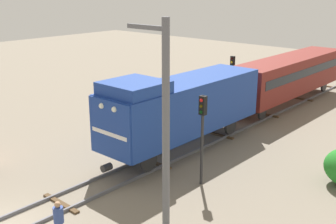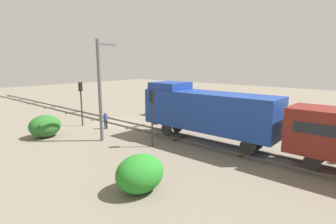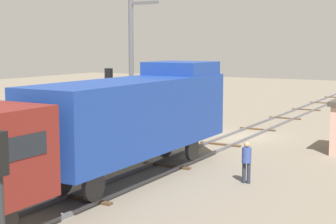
% 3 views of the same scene
% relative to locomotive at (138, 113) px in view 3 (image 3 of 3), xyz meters
% --- Properties ---
extents(ground_plane, '(106.83, 106.83, 0.00)m').
position_rel_locomotive_xyz_m(ground_plane, '(0.00, -11.24, -2.77)').
color(ground_plane, '#756B5B').
extents(railway_track, '(2.40, 71.22, 0.16)m').
position_rel_locomotive_xyz_m(railway_track, '(0.00, -11.24, -2.70)').
color(railway_track, '#595960').
rests_on(railway_track, ground).
extents(locomotive, '(2.90, 11.60, 4.60)m').
position_rel_locomotive_xyz_m(locomotive, '(0.00, 0.00, 0.00)').
color(locomotive, navy).
rests_on(locomotive, railway_track).
extents(traffic_signal_near, '(0.32, 0.34, 4.49)m').
position_rel_locomotive_xyz_m(traffic_signal_near, '(3.20, -12.84, 0.33)').
color(traffic_signal_near, '#262628').
rests_on(traffic_signal_near, ground).
extents(traffic_signal_mid, '(0.32, 0.34, 4.42)m').
position_rel_locomotive_xyz_m(traffic_signal_mid, '(3.40, -2.59, 0.29)').
color(traffic_signal_mid, '#262628').
rests_on(traffic_signal_mid, ground).
extents(traffic_signal_far, '(0.32, 0.34, 3.85)m').
position_rel_locomotive_xyz_m(traffic_signal_far, '(-3.60, 10.54, -0.08)').
color(traffic_signal_far, '#262628').
rests_on(traffic_signal_far, ground).
extents(worker_near_track, '(0.38, 0.38, 1.70)m').
position_rel_locomotive_xyz_m(worker_near_track, '(2.40, -9.94, -1.78)').
color(worker_near_track, '#262B38').
rests_on(worker_near_track, ground).
extents(worker_by_signal, '(0.38, 0.38, 1.70)m').
position_rel_locomotive_xyz_m(worker_by_signal, '(-4.20, -1.49, -1.78)').
color(worker_by_signal, '#262B38').
rests_on(worker_by_signal, ground).
extents(catenary_mast, '(1.94, 0.28, 8.26)m').
position_rel_locomotive_xyz_m(catenary_mast, '(4.94, -6.90, 1.60)').
color(catenary_mast, '#595960').
rests_on(catenary_mast, ground).
extents(bush_near, '(2.70, 2.21, 1.96)m').
position_rel_locomotive_xyz_m(bush_near, '(7.59, -11.55, -1.79)').
color(bush_near, '#286626').
rests_on(bush_near, ground).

